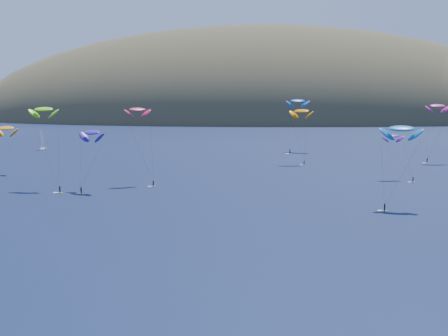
% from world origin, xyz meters
% --- Properties ---
extents(ground, '(2800.00, 2800.00, 0.00)m').
position_xyz_m(ground, '(0.00, 0.00, 0.00)').
color(ground, black).
rests_on(ground, ground).
extents(island, '(730.00, 300.00, 210.00)m').
position_xyz_m(island, '(39.40, 562.36, -10.74)').
color(island, '#3D3526').
rests_on(island, ground).
extents(sailboat, '(8.63, 7.61, 10.31)m').
position_xyz_m(sailboat, '(-80.82, 216.61, 0.89)').
color(sailboat, white).
rests_on(sailboat, ground).
extents(kitesurfer_1, '(10.67, 8.55, 17.97)m').
position_xyz_m(kitesurfer_1, '(-63.26, 134.36, 15.23)').
color(kitesurfer_1, '#B7FE1C').
rests_on(kitesurfer_1, ground).
extents(kitesurfer_3, '(11.84, 10.94, 24.92)m').
position_xyz_m(kitesurfer_3, '(-38.69, 102.90, 22.52)').
color(kitesurfer_3, '#B7FE1C').
rests_on(kitesurfer_3, ground).
extents(kitesurfer_4, '(8.89, 8.49, 26.35)m').
position_xyz_m(kitesurfer_4, '(36.60, 169.74, 23.94)').
color(kitesurfer_4, '#B7FE1C').
rests_on(kitesurfer_4, ground).
extents(kitesurfer_5, '(10.17, 8.57, 21.54)m').
position_xyz_m(kitesurfer_5, '(56.14, 78.68, 18.89)').
color(kitesurfer_5, '#B7FE1C').
rests_on(kitesurfer_5, ground).
extents(kitesurfer_6, '(9.40, 9.13, 15.60)m').
position_xyz_m(kitesurfer_6, '(64.26, 128.13, 13.65)').
color(kitesurfer_6, '#B7FE1C').
rests_on(kitesurfer_6, ground).
extents(kitesurfer_8, '(9.47, 5.00, 24.59)m').
position_xyz_m(kitesurfer_8, '(90.75, 175.79, 22.00)').
color(kitesurfer_8, '#B7FE1C').
rests_on(kitesurfer_8, ground).
extents(kitesurfer_9, '(10.29, 9.37, 24.38)m').
position_xyz_m(kitesurfer_9, '(-13.85, 113.32, 22.19)').
color(kitesurfer_9, '#B7FE1C').
rests_on(kitesurfer_9, ground).
extents(kitesurfer_10, '(9.84, 11.22, 18.82)m').
position_xyz_m(kitesurfer_10, '(-24.04, 99.40, 16.27)').
color(kitesurfer_10, '#B7FE1C').
rests_on(kitesurfer_10, ground).
extents(kitesurfer_11, '(12.62, 17.22, 21.82)m').
position_xyz_m(kitesurfer_11, '(40.92, 216.75, 18.60)').
color(kitesurfer_11, '#B7FE1C').
rests_on(kitesurfer_11, ground).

